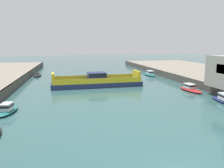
# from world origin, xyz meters

# --- Properties ---
(chain_ferry) EXTENTS (20.63, 7.06, 3.30)m
(chain_ferry) POSITION_xyz_m (-1.79, 36.45, 1.00)
(chain_ferry) COLOR navy
(chain_ferry) RESTS_ON ground
(moored_boat_near_right) EXTENTS (2.54, 5.40, 1.50)m
(moored_boat_near_right) POSITION_xyz_m (-16.54, 18.62, 0.55)
(moored_boat_near_right) COLOR #237075
(moored_boat_near_right) RESTS_ON ground
(moored_boat_mid_right) EXTENTS (2.32, 6.52, 1.09)m
(moored_boat_mid_right) POSITION_xyz_m (-17.39, 55.97, 0.31)
(moored_boat_mid_right) COLOR black
(moored_boat_mid_right) RESTS_ON ground
(moored_boat_far_left) EXTENTS (2.49, 7.45, 1.56)m
(moored_boat_far_left) POSITION_xyz_m (16.68, 50.70, 0.57)
(moored_boat_far_left) COLOR #237075
(moored_boat_far_left) RESTS_ON ground
(moored_boat_far_right) EXTENTS (2.68, 6.73, 1.49)m
(moored_boat_far_right) POSITION_xyz_m (16.40, 27.11, 0.55)
(moored_boat_far_right) COLOR red
(moored_boat_far_right) RESTS_ON ground
(moored_boat_upstream_a) EXTENTS (2.47, 6.04, 1.58)m
(moored_boat_upstream_a) POSITION_xyz_m (16.88, 17.86, 0.59)
(moored_boat_upstream_a) COLOR navy
(moored_boat_upstream_a) RESTS_ON ground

